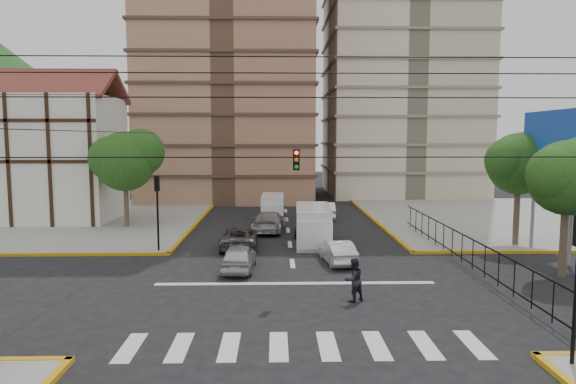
{
  "coord_description": "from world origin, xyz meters",
  "views": [
    {
      "loc": [
        -0.87,
        -22.03,
        6.74
      ],
      "look_at": [
        -0.27,
        3.82,
        4.0
      ],
      "focal_mm": 32.0,
      "sensor_mm": 36.0,
      "label": 1
    }
  ],
  "objects_px": {
    "car_white_front_right": "(337,251)",
    "pedestrian_crosswalk": "(354,280)",
    "van_left_lane": "(273,208)",
    "car_silver_front_left": "(239,257)",
    "van_right_lane": "(313,227)",
    "traffic_light_nw": "(157,200)"
  },
  "relations": [
    {
      "from": "van_left_lane",
      "to": "van_right_lane",
      "type": "bearing_deg",
      "value": -73.98
    },
    {
      "from": "traffic_light_nw",
      "to": "van_right_lane",
      "type": "relative_size",
      "value": 0.81
    },
    {
      "from": "traffic_light_nw",
      "to": "van_right_lane",
      "type": "xyz_separation_m",
      "value": [
        9.26,
        2.0,
        -1.94
      ]
    },
    {
      "from": "car_white_front_right",
      "to": "pedestrian_crosswalk",
      "type": "xyz_separation_m",
      "value": [
        -0.1,
        -6.53,
        0.28
      ]
    },
    {
      "from": "pedestrian_crosswalk",
      "to": "van_right_lane",
      "type": "bearing_deg",
      "value": -115.68
    },
    {
      "from": "van_left_lane",
      "to": "car_silver_front_left",
      "type": "xyz_separation_m",
      "value": [
        -1.63,
        -15.84,
        -0.32
      ]
    },
    {
      "from": "traffic_light_nw",
      "to": "car_silver_front_left",
      "type": "bearing_deg",
      "value": -39.44
    },
    {
      "from": "traffic_light_nw",
      "to": "pedestrian_crosswalk",
      "type": "distance_m",
      "value": 13.89
    },
    {
      "from": "car_white_front_right",
      "to": "van_left_lane",
      "type": "bearing_deg",
      "value": -84.39
    },
    {
      "from": "traffic_light_nw",
      "to": "pedestrian_crosswalk",
      "type": "relative_size",
      "value": 2.42
    },
    {
      "from": "traffic_light_nw",
      "to": "car_white_front_right",
      "type": "height_order",
      "value": "traffic_light_nw"
    },
    {
      "from": "traffic_light_nw",
      "to": "pedestrian_crosswalk",
      "type": "bearing_deg",
      "value": -42.47
    },
    {
      "from": "traffic_light_nw",
      "to": "van_right_lane",
      "type": "bearing_deg",
      "value": 12.21
    },
    {
      "from": "van_left_lane",
      "to": "pedestrian_crosswalk",
      "type": "distance_m",
      "value": 21.25
    },
    {
      "from": "car_silver_front_left",
      "to": "pedestrian_crosswalk",
      "type": "xyz_separation_m",
      "value": [
        5.09,
        -5.13,
        0.24
      ]
    },
    {
      "from": "traffic_light_nw",
      "to": "car_white_front_right",
      "type": "distance_m",
      "value": 10.86
    },
    {
      "from": "car_silver_front_left",
      "to": "car_white_front_right",
      "type": "xyz_separation_m",
      "value": [
        5.18,
        1.41,
        -0.04
      ]
    },
    {
      "from": "car_white_front_right",
      "to": "pedestrian_crosswalk",
      "type": "bearing_deg",
      "value": 80.93
    },
    {
      "from": "van_left_lane",
      "to": "car_silver_front_left",
      "type": "distance_m",
      "value": 15.93
    },
    {
      "from": "van_right_lane",
      "to": "car_silver_front_left",
      "type": "xyz_separation_m",
      "value": [
        -4.24,
        -6.14,
        -0.5
      ]
    },
    {
      "from": "car_white_front_right",
      "to": "pedestrian_crosswalk",
      "type": "relative_size",
      "value": 2.1
    },
    {
      "from": "car_silver_front_left",
      "to": "car_white_front_right",
      "type": "height_order",
      "value": "car_silver_front_left"
    }
  ]
}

